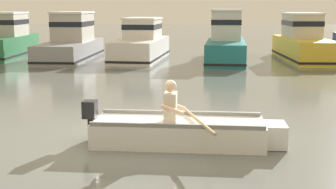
{
  "coord_description": "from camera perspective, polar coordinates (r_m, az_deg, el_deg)",
  "views": [
    {
      "loc": [
        1.0,
        -8.85,
        2.49
      ],
      "look_at": [
        0.32,
        1.47,
        0.55
      ],
      "focal_mm": 50.24,
      "sensor_mm": 36.0,
      "label": 1
    }
  ],
  "objects": [
    {
      "name": "moored_boat_green",
      "position": [
        25.15,
        -18.95,
        6.26
      ],
      "size": [
        2.0,
        5.52,
        2.23
      ],
      "color": "#287042",
      "rests_on": "ground"
    },
    {
      "name": "moored_boat_grey",
      "position": [
        23.49,
        -11.63,
        6.32
      ],
      "size": [
        2.03,
        6.2,
        2.25
      ],
      "color": "gray",
      "rests_on": "ground"
    },
    {
      "name": "rowboat_with_person",
      "position": [
        8.62,
        1.76,
        -4.43
      ],
      "size": [
        3.71,
        1.94,
        1.19
      ],
      "color": "white",
      "rests_on": "ground"
    },
    {
      "name": "ground_plane",
      "position": [
        9.25,
        -2.61,
        -5.01
      ],
      "size": [
        120.0,
        120.0,
        0.0
      ],
      "primitive_type": "plane",
      "color": "slate"
    },
    {
      "name": "moored_boat_teal",
      "position": [
        22.33,
        7.05,
        6.37
      ],
      "size": [
        2.14,
        6.36,
        2.37
      ],
      "color": "#1E727A",
      "rests_on": "ground"
    },
    {
      "name": "moored_boat_yellow",
      "position": [
        23.36,
        16.04,
        6.11
      ],
      "size": [
        2.07,
        6.03,
        2.21
      ],
      "color": "gold",
      "rests_on": "ground"
    },
    {
      "name": "moored_boat_white",
      "position": [
        22.66,
        -3.26,
        6.17
      ],
      "size": [
        2.42,
        5.69,
        1.98
      ],
      "color": "white",
      "rests_on": "ground"
    }
  ]
}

